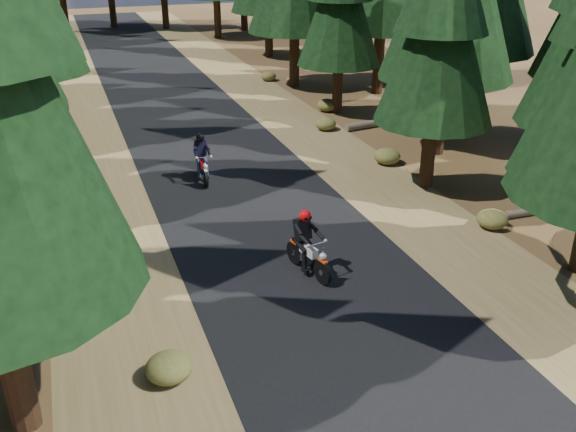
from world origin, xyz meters
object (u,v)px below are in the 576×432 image
at_px(log_far, 557,207).
at_px(rider_lead, 308,254).
at_px(log_near, 393,120).
at_px(rider_follow, 203,166).

distance_m(log_far, rider_lead, 8.78).
bearing_deg(rider_lead, log_far, 173.43).
relative_size(log_near, rider_follow, 2.63).
height_order(log_near, rider_follow, rider_follow).
height_order(log_near, rider_lead, rider_lead).
bearing_deg(log_far, rider_follow, 148.75).
distance_m(log_near, log_far, 10.22).
distance_m(log_near, rider_follow, 10.37).
xyz_separation_m(log_far, rider_lead, (-8.71, -1.02, 0.45)).
bearing_deg(rider_lead, rider_follow, -94.84).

